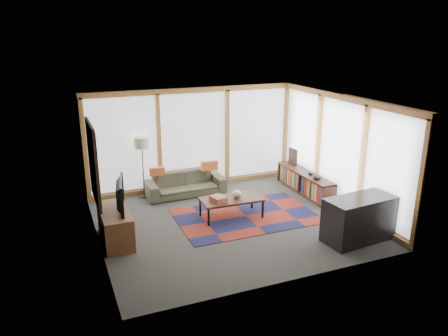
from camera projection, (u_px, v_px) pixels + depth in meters
name	position (u px, v px, depth m)	size (l,w,h in m)	color
ground	(231.00, 222.00, 9.41)	(5.50, 5.50, 0.00)	#32322F
room_envelope	(242.00, 144.00, 9.62)	(5.52, 5.02, 2.62)	#463F35
rug	(246.00, 216.00, 9.68)	(3.04, 1.95, 0.01)	maroon
sofa	(185.00, 184.00, 10.90)	(1.97, 0.77, 0.57)	#353628
pillow_left	(157.00, 172.00, 10.56)	(0.37, 0.11, 0.20)	#CD602F
pillow_right	(209.00, 166.00, 10.98)	(0.42, 0.13, 0.23)	#CD602F
floor_lamp	(143.00, 167.00, 10.60)	(0.38, 0.38, 1.52)	#2F2318
coffee_table	(231.00, 208.00, 9.58)	(1.33, 0.66, 0.44)	#351F16
book_stack	(218.00, 199.00, 9.34)	(0.26, 0.33, 0.11)	#985536
vase	(237.00, 194.00, 9.52)	(0.21, 0.21, 0.18)	beige
bookshelf	(305.00, 182.00, 11.03)	(0.39, 2.14, 0.53)	#351F16
bowl_a	(317.00, 177.00, 10.45)	(0.22, 0.22, 0.11)	black
bowl_b	(311.00, 173.00, 10.78)	(0.15, 0.15, 0.07)	black
shelf_picture	(293.00, 156.00, 11.57)	(0.04, 0.32, 0.43)	black
tv_console	(115.00, 226.00, 8.47)	(0.53, 1.28, 0.64)	brown
television	(116.00, 195.00, 8.35)	(1.03, 0.13, 0.59)	black
bar_counter	(359.00, 219.00, 8.48)	(1.39, 0.65, 0.88)	black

